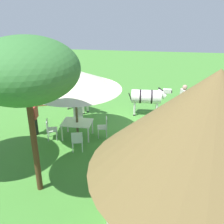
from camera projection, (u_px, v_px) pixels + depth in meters
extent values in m
plane|color=#448432|center=(129.00, 129.00, 12.83)|extent=(36.00, 36.00, 0.00)
cylinder|color=beige|center=(199.00, 205.00, 6.87)|extent=(4.66, 4.66, 2.08)
cone|color=brown|center=(212.00, 124.00, 5.95)|extent=(5.53, 5.53, 2.46)
cylinder|color=brown|center=(77.00, 114.00, 11.70)|extent=(0.10, 0.10, 2.24)
cone|color=beige|center=(75.00, 79.00, 11.08)|extent=(3.85, 3.85, 0.82)
cube|color=silver|center=(77.00, 122.00, 11.87)|extent=(1.29, 0.95, 0.04)
cylinder|color=silver|center=(88.00, 135.00, 11.58)|extent=(0.06, 0.06, 0.70)
cylinder|color=silver|center=(62.00, 133.00, 11.73)|extent=(0.06, 0.06, 0.70)
cylinder|color=silver|center=(92.00, 127.00, 12.30)|extent=(0.06, 0.06, 0.70)
cylinder|color=silver|center=(68.00, 125.00, 12.45)|extent=(0.06, 0.06, 0.70)
cube|color=white|center=(77.00, 140.00, 10.99)|extent=(0.52, 0.51, 0.04)
cube|color=white|center=(77.00, 138.00, 10.73)|extent=(0.44, 0.14, 0.45)
cylinder|color=white|center=(73.00, 143.00, 11.23)|extent=(0.04, 0.04, 0.45)
cylinder|color=white|center=(82.00, 143.00, 11.26)|extent=(0.04, 0.04, 0.45)
cylinder|color=white|center=(73.00, 148.00, 10.90)|extent=(0.04, 0.04, 0.45)
cylinder|color=white|center=(82.00, 147.00, 10.94)|extent=(0.04, 0.04, 0.45)
cube|color=silver|center=(102.00, 127.00, 12.04)|extent=(0.49, 0.51, 0.04)
cube|color=silver|center=(107.00, 123.00, 11.96)|extent=(0.12, 0.44, 0.45)
cylinder|color=silver|center=(98.00, 134.00, 11.95)|extent=(0.04, 0.04, 0.45)
cylinder|color=silver|center=(98.00, 130.00, 12.29)|extent=(0.04, 0.04, 0.45)
cylinder|color=silver|center=(107.00, 134.00, 11.97)|extent=(0.04, 0.04, 0.45)
cylinder|color=silver|center=(106.00, 130.00, 12.31)|extent=(0.04, 0.04, 0.45)
cube|color=silver|center=(78.00, 117.00, 12.96)|extent=(0.52, 0.50, 0.04)
cube|color=silver|center=(78.00, 111.00, 13.04)|extent=(0.44, 0.13, 0.45)
cylinder|color=silver|center=(82.00, 123.00, 12.91)|extent=(0.04, 0.04, 0.45)
cylinder|color=silver|center=(74.00, 123.00, 12.88)|extent=(0.04, 0.04, 0.45)
cylinder|color=silver|center=(82.00, 120.00, 13.23)|extent=(0.04, 0.04, 0.45)
cylinder|color=silver|center=(75.00, 120.00, 13.20)|extent=(0.04, 0.04, 0.45)
cube|color=silver|center=(52.00, 130.00, 11.84)|extent=(0.52, 0.53, 0.04)
cube|color=silver|center=(47.00, 125.00, 11.73)|extent=(0.15, 0.44, 0.45)
cylinder|color=silver|center=(57.00, 132.00, 12.13)|extent=(0.04, 0.04, 0.45)
cylinder|color=silver|center=(57.00, 136.00, 11.78)|extent=(0.04, 0.04, 0.45)
cylinder|color=silver|center=(49.00, 132.00, 12.08)|extent=(0.04, 0.04, 0.45)
cylinder|color=silver|center=(48.00, 136.00, 11.74)|extent=(0.04, 0.04, 0.45)
cylinder|color=black|center=(36.00, 127.00, 12.17)|extent=(0.12, 0.12, 0.81)
cylinder|color=black|center=(37.00, 125.00, 12.30)|extent=(0.12, 0.12, 0.81)
cube|color=#B83D36|center=(34.00, 112.00, 11.96)|extent=(0.24, 0.45, 0.57)
cylinder|color=#A07148|center=(33.00, 114.00, 11.72)|extent=(0.08, 0.08, 0.54)
cylinder|color=#A07148|center=(36.00, 109.00, 12.18)|extent=(0.08, 0.08, 0.54)
sphere|color=#A07148|center=(33.00, 103.00, 11.79)|extent=(0.22, 0.22, 0.22)
cylinder|color=black|center=(183.00, 110.00, 13.79)|extent=(0.13, 0.13, 0.87)
cylinder|color=black|center=(182.00, 109.00, 13.92)|extent=(0.13, 0.13, 0.87)
cube|color=beige|center=(184.00, 96.00, 13.55)|extent=(0.38, 0.52, 0.62)
cylinder|color=tan|center=(187.00, 97.00, 13.31)|extent=(0.09, 0.09, 0.58)
cylinder|color=tan|center=(181.00, 94.00, 13.78)|extent=(0.09, 0.09, 0.58)
sphere|color=tan|center=(185.00, 87.00, 13.37)|extent=(0.24, 0.24, 0.24)
cube|color=#2C65A9|center=(129.00, 145.00, 11.13)|extent=(0.65, 0.67, 0.03)
cube|color=silver|center=(131.00, 137.00, 11.28)|extent=(0.65, 0.67, 0.29)
cube|color=beige|center=(136.00, 148.00, 11.14)|extent=(0.20, 0.59, 0.22)
cube|color=beige|center=(124.00, 145.00, 11.31)|extent=(0.20, 0.59, 0.22)
cylinder|color=silver|center=(180.00, 124.00, 11.15)|extent=(0.95, 1.68, 0.62)
cylinder|color=black|center=(179.00, 128.00, 10.88)|extent=(0.63, 0.22, 0.63)
cylinder|color=black|center=(180.00, 121.00, 11.40)|extent=(0.63, 0.22, 0.63)
cylinder|color=silver|center=(182.00, 113.00, 11.76)|extent=(0.39, 0.58, 0.49)
cube|color=silver|center=(183.00, 107.00, 11.94)|extent=(0.26, 0.43, 0.20)
cube|color=black|center=(184.00, 106.00, 12.11)|extent=(0.14, 0.14, 0.12)
cube|color=black|center=(183.00, 108.00, 11.68)|extent=(0.12, 0.37, 0.28)
cylinder|color=silver|center=(176.00, 130.00, 11.97)|extent=(0.11, 0.11, 0.73)
cylinder|color=black|center=(175.00, 137.00, 12.11)|extent=(0.13, 0.13, 0.06)
cylinder|color=silver|center=(184.00, 131.00, 11.86)|extent=(0.11, 0.11, 0.73)
cylinder|color=black|center=(183.00, 138.00, 12.00)|extent=(0.13, 0.13, 0.06)
cylinder|color=silver|center=(172.00, 143.00, 10.93)|extent=(0.11, 0.11, 0.73)
cylinder|color=black|center=(171.00, 151.00, 11.07)|extent=(0.13, 0.13, 0.06)
cylinder|color=silver|center=(181.00, 145.00, 10.83)|extent=(0.11, 0.11, 0.73)
cylinder|color=black|center=(180.00, 152.00, 10.96)|extent=(0.13, 0.13, 0.06)
cylinder|color=black|center=(177.00, 136.00, 10.47)|extent=(0.10, 0.24, 0.53)
cylinder|color=silver|center=(146.00, 97.00, 13.95)|extent=(1.51, 0.72, 0.69)
cylinder|color=black|center=(140.00, 96.00, 13.97)|extent=(0.09, 0.70, 0.70)
cylinder|color=black|center=(152.00, 97.00, 13.92)|extent=(0.09, 0.70, 0.70)
cylinder|color=silver|center=(161.00, 94.00, 13.80)|extent=(0.55, 0.32, 0.51)
cube|color=silver|center=(167.00, 91.00, 13.71)|extent=(0.40, 0.19, 0.20)
cube|color=black|center=(171.00, 92.00, 13.70)|extent=(0.12, 0.12, 0.12)
cube|color=black|center=(162.00, 90.00, 13.72)|extent=(0.37, 0.05, 0.28)
cylinder|color=silver|center=(156.00, 107.00, 14.32)|extent=(0.11, 0.11, 0.74)
cylinder|color=black|center=(156.00, 113.00, 14.46)|extent=(0.13, 0.13, 0.06)
cylinder|color=silver|center=(157.00, 110.00, 13.98)|extent=(0.11, 0.11, 0.74)
cylinder|color=black|center=(156.00, 116.00, 14.11)|extent=(0.13, 0.13, 0.06)
cylinder|color=silver|center=(135.00, 106.00, 14.43)|extent=(0.11, 0.11, 0.74)
cylinder|color=black|center=(135.00, 112.00, 14.57)|extent=(0.13, 0.13, 0.06)
cylinder|color=silver|center=(135.00, 109.00, 14.08)|extent=(0.11, 0.11, 0.74)
cylinder|color=black|center=(134.00, 115.00, 14.22)|extent=(0.13, 0.13, 0.06)
cylinder|color=black|center=(131.00, 98.00, 14.06)|extent=(0.24, 0.05, 0.53)
cylinder|color=silver|center=(77.00, 93.00, 14.42)|extent=(1.56, 1.24, 0.60)
cylinder|color=black|center=(73.00, 92.00, 14.58)|extent=(0.37, 0.58, 0.62)
cylinder|color=black|center=(81.00, 94.00, 14.28)|extent=(0.37, 0.58, 0.62)
cylinder|color=silver|center=(87.00, 93.00, 13.95)|extent=(0.59, 0.49, 0.48)
cube|color=silver|center=(91.00, 91.00, 13.73)|extent=(0.44, 0.35, 0.20)
cube|color=black|center=(94.00, 92.00, 13.65)|extent=(0.16, 0.16, 0.12)
cube|color=black|center=(87.00, 89.00, 13.87)|extent=(0.34, 0.22, 0.28)
cylinder|color=silver|center=(87.00, 105.00, 14.49)|extent=(0.11, 0.11, 0.78)
cylinder|color=black|center=(88.00, 111.00, 14.64)|extent=(0.13, 0.13, 0.06)
cylinder|color=silver|center=(83.00, 107.00, 14.25)|extent=(0.11, 0.11, 0.78)
cylinder|color=black|center=(84.00, 113.00, 14.40)|extent=(0.13, 0.13, 0.06)
cylinder|color=silver|center=(72.00, 101.00, 15.09)|extent=(0.11, 0.11, 0.78)
cylinder|color=black|center=(73.00, 107.00, 15.24)|extent=(0.13, 0.13, 0.06)
cylinder|color=silver|center=(68.00, 102.00, 14.85)|extent=(0.11, 0.11, 0.78)
cylinder|color=black|center=(68.00, 108.00, 15.00)|extent=(0.13, 0.13, 0.06)
cylinder|color=black|center=(67.00, 92.00, 14.88)|extent=(0.23, 0.16, 0.53)
cylinder|color=#4F311C|center=(35.00, 147.00, 8.37)|extent=(0.18, 0.18, 3.16)
ellipsoid|color=#377634|center=(25.00, 70.00, 7.38)|extent=(3.03, 3.03, 1.82)
cube|color=#A95D3D|center=(57.00, 103.00, 15.66)|extent=(2.77, 1.23, 0.08)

